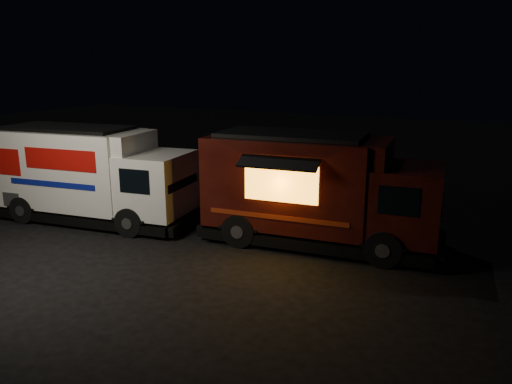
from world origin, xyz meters
name	(u,v)px	position (x,y,z in m)	size (l,w,h in m)	color
ground	(159,244)	(0.00, 0.00, 0.00)	(80.00, 80.00, 0.00)	black
white_truck	(94,175)	(-3.41, 0.98, 1.62)	(7.17, 2.44, 3.25)	silver
red_truck	(321,190)	(4.30, 2.35, 1.67)	(7.17, 2.64, 3.34)	#3D110B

